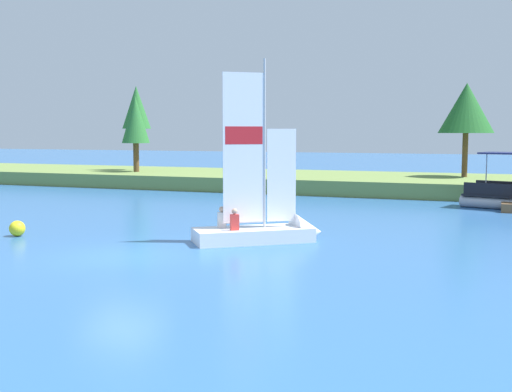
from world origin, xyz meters
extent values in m
plane|color=#2D609E|center=(0.00, 0.00, 0.00)|extent=(200.00, 200.00, 0.00)
cube|color=olive|center=(0.00, 25.40, 0.48)|extent=(80.00, 10.44, 0.95)
cylinder|color=brown|center=(-15.05, 25.54, 2.54)|extent=(0.26, 0.26, 3.17)
cone|color=#286B2D|center=(-15.05, 25.54, 5.74)|extent=(2.16, 2.16, 3.23)
cylinder|color=brown|center=(-14.03, 23.72, 2.01)|extent=(0.41, 0.41, 2.11)
cone|color=#286B2D|center=(-14.03, 23.72, 4.77)|extent=(2.03, 2.03, 3.41)
cylinder|color=brown|center=(8.77, 26.69, 2.38)|extent=(0.36, 0.36, 2.84)
cone|color=#1E5B23|center=(8.77, 26.69, 5.41)|extent=(3.52, 3.52, 3.21)
cube|color=white|center=(2.87, 3.93, 0.25)|extent=(4.26, 3.79, 0.50)
cone|color=white|center=(4.52, 5.20, 0.25)|extent=(1.69, 1.76, 1.42)
cylinder|color=#B7B7BC|center=(3.20, 4.18, 3.45)|extent=(0.08, 0.08, 5.90)
cube|color=white|center=(2.61, 3.73, 3.33)|extent=(1.21, 0.94, 5.16)
cube|color=red|center=(2.61, 3.73, 3.75)|extent=(1.09, 0.85, 0.62)
cube|color=white|center=(3.71, 4.57, 2.34)|extent=(0.87, 0.67, 3.28)
cylinder|color=#B7B7BC|center=(2.61, 3.73, 0.72)|extent=(1.22, 0.96, 0.06)
cube|color=red|center=(2.48, 3.19, 0.77)|extent=(0.34, 0.33, 0.55)
sphere|color=tan|center=(2.48, 3.19, 1.16)|extent=(0.20, 0.20, 0.20)
cube|color=silver|center=(1.83, 3.57, 0.77)|extent=(0.34, 0.33, 0.55)
sphere|color=tan|center=(1.83, 3.57, 1.16)|extent=(0.20, 0.20, 0.20)
cylinder|color=#B2B2B7|center=(11.53, 17.06, 0.30)|extent=(5.02, 1.98, 0.60)
cube|color=black|center=(11.47, 16.86, 1.00)|extent=(4.49, 1.39, 0.60)
cylinder|color=#B2B2B7|center=(10.28, 18.19, 1.73)|extent=(0.06, 0.06, 2.06)
sphere|color=yellow|center=(-5.77, 1.92, 0.29)|extent=(0.59, 0.59, 0.59)
camera|label=1|loc=(10.94, -16.82, 3.87)|focal=44.78mm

